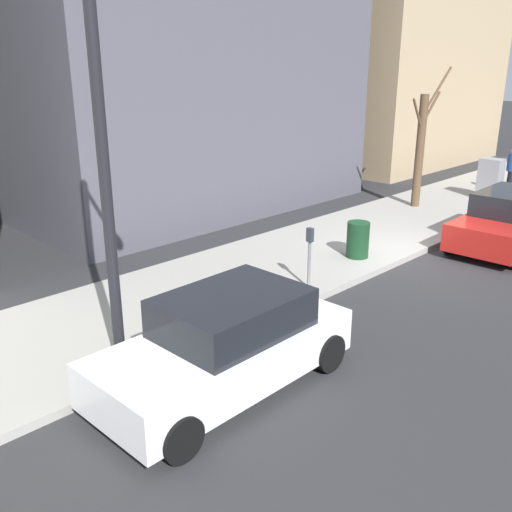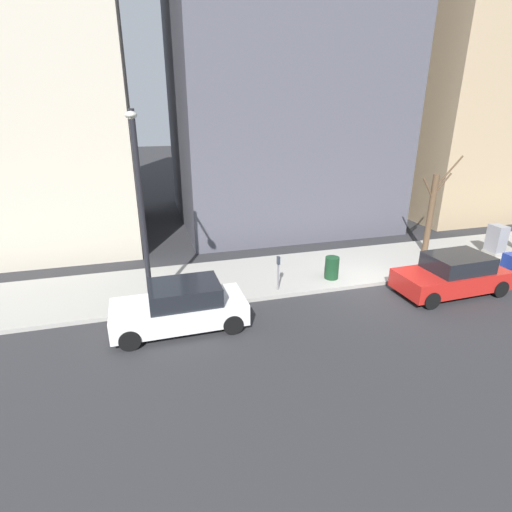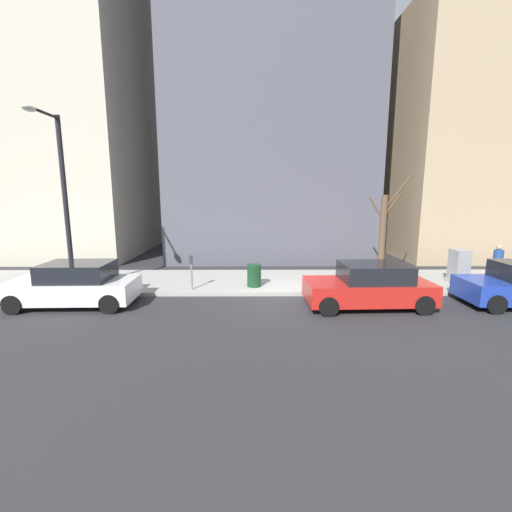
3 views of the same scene
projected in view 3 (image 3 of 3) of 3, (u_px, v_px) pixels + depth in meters
ground_plane at (285, 296)px, 13.02m from camera, size 120.00×120.00×0.00m
sidewalk at (281, 281)px, 14.98m from camera, size 4.00×36.00×0.15m
parked_car_red at (369, 286)px, 11.67m from camera, size 2.05×4.26×1.52m
parked_car_white at (75, 285)px, 11.82m from camera, size 1.99×4.23×1.52m
parking_meter at (191, 269)px, 13.27m from camera, size 0.14×0.10×1.35m
utility_box at (459, 267)px, 14.20m from camera, size 0.83×0.61×1.43m
streetlamp at (60, 189)px, 12.54m from camera, size 1.97×0.32×6.50m
bare_tree at (383, 233)px, 15.23m from camera, size 0.47×1.71×4.50m
trash_bin at (254, 275)px, 13.79m from camera, size 0.56×0.56×0.90m
pedestrian_near_meter at (498, 262)px, 14.05m from camera, size 0.36×0.36×1.66m
office_tower_left at (467, 142)px, 22.28m from camera, size 10.24×10.24×14.41m
office_block_center at (268, 76)px, 22.14m from camera, size 11.62×11.62×22.81m
office_tower_right at (54, 34)px, 20.71m from camera, size 9.59×9.59×26.77m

